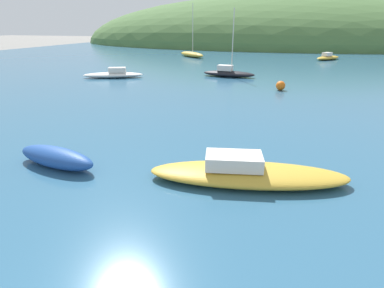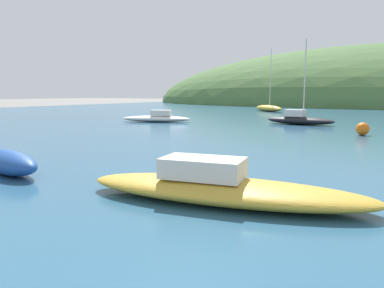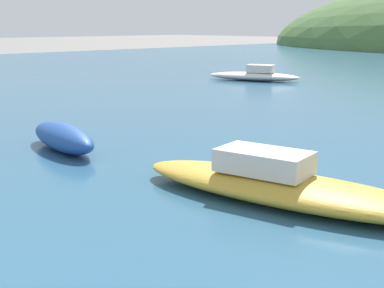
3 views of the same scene
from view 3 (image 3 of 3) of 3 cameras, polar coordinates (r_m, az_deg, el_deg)
The scene contains 3 objects.
boat_green_fishing at distance 11.46m, azimuth -13.59°, elevation 0.70°, with size 2.70×1.20×0.55m.
boat_red_dinghy at distance 25.41m, azimuth 6.68°, elevation 7.28°, with size 4.54×2.73×0.74m.
boat_far_right at distance 8.09m, azimuth 9.69°, elevation -4.36°, with size 5.14×2.29×0.73m.
Camera 3 is at (6.03, 0.64, 2.67)m, focal length 50.00 mm.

